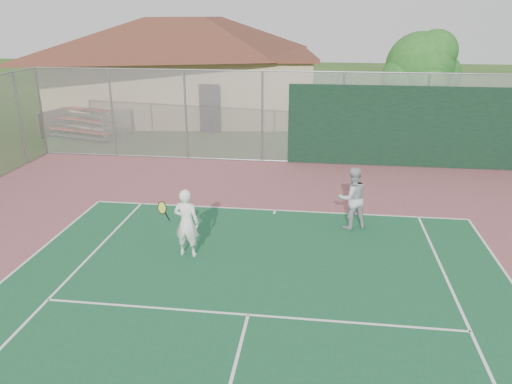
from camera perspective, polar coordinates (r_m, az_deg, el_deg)
back_fence at (r=19.15m, az=10.08°, el=7.89°), size 20.08×0.11×3.53m
clubhouse at (r=29.09m, az=-7.90°, el=15.04°), size 15.66×11.37×6.33m
bleachers at (r=25.02m, az=-18.92°, el=7.49°), size 3.72×2.69×1.22m
tree at (r=23.48m, az=18.39°, el=13.19°), size 3.51×3.33×4.90m
player_white_front at (r=11.87m, az=-7.99°, el=-3.56°), size 0.97×0.68×1.67m
player_grey_back at (r=13.52m, az=10.92°, el=-0.75°), size 1.00×0.89×1.70m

